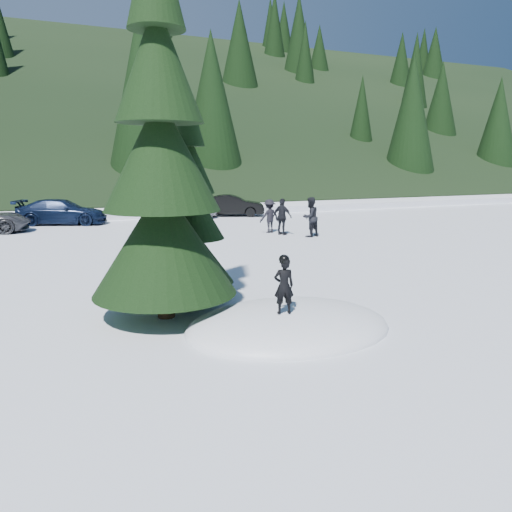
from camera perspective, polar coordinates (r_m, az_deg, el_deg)
name	(u,v)px	position (r m, az deg, el deg)	size (l,w,h in m)	color
ground	(289,328)	(10.71, 3.75, -8.22)	(200.00, 200.00, 0.00)	white
snow_mound	(289,328)	(10.71, 3.75, -8.22)	(4.48, 3.52, 0.96)	white
forest_hillside	(75,82)	(63.82, -20.02, 18.18)	(200.00, 60.00, 25.00)	black
spruce_tall	(161,169)	(11.08, -10.77, 9.74)	(3.20, 3.20, 8.60)	black
spruce_short	(190,217)	(12.76, -7.59, 4.45)	(2.20, 2.20, 5.37)	black
child_skier	(284,286)	(9.95, 3.20, -3.44)	(0.41, 0.27, 1.12)	black
adult_0	(310,217)	(23.58, 6.21, 4.44)	(0.91, 0.71, 1.87)	black
adult_1	(282,217)	(24.12, 3.02, 4.50)	(1.03, 0.43, 1.76)	black
adult_2	(269,216)	(24.87, 1.54, 4.58)	(1.07, 0.62, 1.66)	black
car_3	(62,212)	(30.27, -21.32, 4.72)	(2.00, 4.91, 1.42)	#0E1933
car_4	(181,207)	(30.95, -8.56, 5.53)	(1.79, 4.46, 1.52)	#94979D
car_5	(232,206)	(32.69, -2.76, 5.78)	(1.46, 4.19, 1.38)	black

